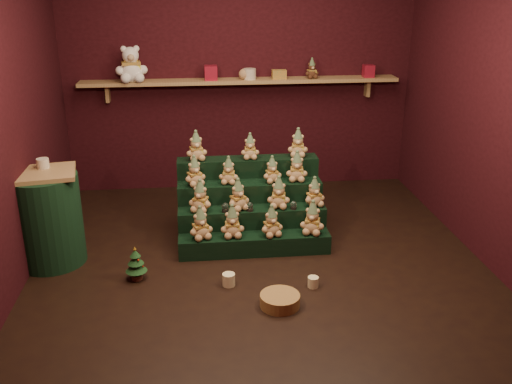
{
  "coord_description": "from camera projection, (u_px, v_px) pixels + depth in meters",
  "views": [
    {
      "loc": [
        -0.52,
        -4.59,
        2.43
      ],
      "look_at": [
        -0.0,
        0.25,
        0.57
      ],
      "focal_mm": 40.0,
      "sensor_mm": 36.0,
      "label": 1
    }
  ],
  "objects": [
    {
      "name": "teddy_14",
      "position": [
        298.0,
        143.0,
        5.67
      ],
      "size": [
        0.22,
        0.21,
        0.28
      ],
      "primitive_type": null,
      "rotation": [
        0.0,
        0.0,
        -0.14
      ],
      "color": "tan",
      "rests_on": "riser_tier_back"
    },
    {
      "name": "teddy_13",
      "position": [
        250.0,
        146.0,
        5.61
      ],
      "size": [
        0.19,
        0.17,
        0.25
      ],
      "primitive_type": null,
      "rotation": [
        0.0,
        0.0,
        -0.05
      ],
      "color": "tan",
      "rests_on": "riser_tier_back"
    },
    {
      "name": "back_shelf",
      "position": [
        241.0,
        81.0,
        6.46
      ],
      "size": [
        3.6,
        0.26,
        0.24
      ],
      "color": "#A48952",
      "rests_on": "ground"
    },
    {
      "name": "riser_tier_back",
      "position": [
        248.0,
        192.0,
        5.8
      ],
      "size": [
        1.4,
        0.22,
        0.72
      ],
      "primitive_type": "cube",
      "color": "black",
      "rests_on": "ground"
    },
    {
      "name": "wicker_basket",
      "position": [
        280.0,
        300.0,
        4.45
      ],
      "size": [
        0.33,
        0.33,
        0.1
      ],
      "primitive_type": "cylinder",
      "rotation": [
        0.0,
        0.0,
        0.04
      ],
      "color": "#9D713F",
      "rests_on": "ground"
    },
    {
      "name": "teddy_7",
      "position": [
        314.0,
        192.0,
        5.4
      ],
      "size": [
        0.25,
        0.23,
        0.28
      ],
      "primitive_type": null,
      "rotation": [
        0.0,
        0.0,
        0.31
      ],
      "color": "tan",
      "rests_on": "riser_tier_midfront"
    },
    {
      "name": "shelf_plush_ball",
      "position": [
        244.0,
        74.0,
        6.41
      ],
      "size": [
        0.12,
        0.12,
        0.12
      ],
      "primitive_type": "sphere",
      "color": "tan",
      "rests_on": "back_shelf"
    },
    {
      "name": "teddy_12",
      "position": [
        196.0,
        146.0,
        5.56
      ],
      "size": [
        0.24,
        0.22,
        0.29
      ],
      "primitive_type": null,
      "rotation": [
        0.0,
        0.0,
        0.2
      ],
      "color": "tan",
      "rests_on": "riser_tier_back"
    },
    {
      "name": "teddy_4",
      "position": [
        200.0,
        196.0,
        5.27
      ],
      "size": [
        0.27,
        0.26,
        0.3
      ],
      "primitive_type": null,
      "rotation": [
        0.0,
        0.0,
        -0.39
      ],
      "color": "tan",
      "rests_on": "riser_tier_midfront"
    },
    {
      "name": "mug_left",
      "position": [
        229.0,
        280.0,
        4.74
      ],
      "size": [
        0.11,
        0.11,
        0.11
      ],
      "primitive_type": "cylinder",
      "color": "#F0EAB1",
      "rests_on": "ground"
    },
    {
      "name": "snow_globe_a",
      "position": [
        225.0,
        207.0,
        5.29
      ],
      "size": [
        0.07,
        0.07,
        0.09
      ],
      "color": "black",
      "rests_on": "riser_tier_midfront"
    },
    {
      "name": "side_table",
      "position": [
        47.0,
        218.0,
        5.01
      ],
      "size": [
        0.63,
        0.6,
        0.86
      ],
      "rotation": [
        0.0,
        0.0,
        0.17
      ],
      "color": "#A48952",
      "rests_on": "ground"
    },
    {
      "name": "teddy_1",
      "position": [
        232.0,
        221.0,
        5.17
      ],
      "size": [
        0.22,
        0.2,
        0.3
      ],
      "primitive_type": null,
      "rotation": [
        0.0,
        0.0,
        0.03
      ],
      "color": "tan",
      "rests_on": "riser_tier_front"
    },
    {
      "name": "snow_globe_c",
      "position": [
        294.0,
        205.0,
        5.36
      ],
      "size": [
        0.06,
        0.06,
        0.08
      ],
      "color": "black",
      "rests_on": "riser_tier_midfront"
    },
    {
      "name": "teddy_10",
      "position": [
        272.0,
        170.0,
        5.5
      ],
      "size": [
        0.21,
        0.2,
        0.25
      ],
      "primitive_type": null,
      "rotation": [
        0.0,
        0.0,
        0.19
      ],
      "color": "tan",
      "rests_on": "riser_tier_midback"
    },
    {
      "name": "mug_right",
      "position": [
        313.0,
        282.0,
        4.72
      ],
      "size": [
        0.09,
        0.09,
        0.09
      ],
      "primitive_type": "cylinder",
      "color": "#F0EAB1",
      "rests_on": "ground"
    },
    {
      "name": "gift_tin_red_b",
      "position": [
        368.0,
        71.0,
        6.55
      ],
      "size": [
        0.12,
        0.12,
        0.14
      ],
      "primitive_type": "cube",
      "color": "maroon",
      "rests_on": "back_shelf"
    },
    {
      "name": "front_wall",
      "position": [
        307.0,
        200.0,
        2.77
      ],
      "size": [
        4.0,
        0.1,
        2.8
      ],
      "primitive_type": "cube",
      "color": "black",
      "rests_on": "ground"
    },
    {
      "name": "teddy_0",
      "position": [
        200.0,
        223.0,
        5.14
      ],
      "size": [
        0.27,
        0.26,
        0.3
      ],
      "primitive_type": null,
      "rotation": [
        0.0,
        0.0,
        0.35
      ],
      "color": "tan",
      "rests_on": "riser_tier_front"
    },
    {
      "name": "riser_tier_front",
      "position": [
        255.0,
        244.0,
        5.28
      ],
      "size": [
        1.4,
        0.22,
        0.18
      ],
      "primitive_type": "cube",
      "color": "black",
      "rests_on": "ground"
    },
    {
      "name": "teddy_11",
      "position": [
        297.0,
        166.0,
        5.53
      ],
      "size": [
        0.23,
        0.21,
        0.29
      ],
      "primitive_type": null,
      "rotation": [
        0.0,
        0.0,
        -0.14
      ],
      "color": "tan",
      "rests_on": "riser_tier_midback"
    },
    {
      "name": "riser_tier_midfront",
      "position": [
        252.0,
        226.0,
        5.45
      ],
      "size": [
        1.4,
        0.22,
        0.36
      ],
      "primitive_type": "cube",
      "color": "black",
      "rests_on": "ground"
    },
    {
      "name": "teddy_5",
      "position": [
        238.0,
        195.0,
        5.31
      ],
      "size": [
        0.28,
        0.27,
        0.3
      ],
      "primitive_type": null,
      "rotation": [
        0.0,
        0.0,
        0.49
      ],
      "color": "tan",
      "rests_on": "riser_tier_midfront"
    },
    {
      "name": "ground",
      "position": [
        259.0,
        260.0,
        5.18
      ],
      "size": [
        4.0,
        4.0,
        0.0
      ],
      "primitive_type": "plane",
      "color": "black",
      "rests_on": "ground"
    },
    {
      "name": "teddy_6",
      "position": [
        279.0,
        192.0,
        5.36
      ],
      "size": [
        0.24,
        0.23,
        0.3
      ],
      "primitive_type": null,
      "rotation": [
        0.0,
        0.0,
        -0.18
      ],
      "color": "tan",
      "rests_on": "riser_tier_midfront"
    },
    {
      "name": "teddy_3",
      "position": [
        313.0,
        218.0,
        5.24
      ],
      "size": [
        0.28,
        0.26,
        0.31
      ],
      "primitive_type": null,
      "rotation": [
        0.0,
        0.0,
        -0.33
      ],
      "color": "tan",
      "rests_on": "riser_tier_front"
    },
    {
      "name": "scarf_gift_box",
      "position": [
        279.0,
        74.0,
        6.45
      ],
      "size": [
        0.16,
        0.1,
        0.1
      ],
      "primitive_type": "cube",
      "color": "orange",
      "rests_on": "back_shelf"
    },
    {
      "name": "mini_christmas_tree",
      "position": [
        136.0,
        264.0,
        4.8
      ],
      "size": [
        0.18,
        0.18,
        0.31
      ],
      "rotation": [
        0.0,
        0.0,
        0.0
      ],
      "color": "#4C251B",
      "rests_on": "ground"
    },
    {
      "name": "riser_tier_midback",
      "position": [
        250.0,
        208.0,
        5.62
      ],
      "size": [
        1.4,
        0.22,
        0.54
      ],
      "primitive_type": "cube",
      "color": "black",
      "rests_on": "ground"
    },
    {
      "name": "gift_tin_red_a",
      "position": [
        211.0,
        73.0,
        6.36
      ],
      "size": [
        0.14,
        0.14,
        0.16
      ],
      "primitive_type": "cube",
      "color": "maroon",
      "rests_on": "back_shelf"
    },
    {
      "name": "teddy_8",
      "position": [
        194.0,
        171.0,
        5.41
      ],
      "size": [
        0.26,
        0.25,
        0.28
      ],
      "primitive_type": null,
      "rotation": [
        0.0,
        0.0,
        0.4
      ],
      "color": "tan",
      "rests_on": "riser_tier_midback"
    },
    {
      "name": "left_wall",
      "position": [
        0.0,
        114.0,
        4.47
      ],
      "size": [
        0.1,
        4.0,
        2.8
      ],
      "primitive_type": "cube",
      "color": "black",
      "rests_on": "ground"
    },
    {
      "name": "snow_globe_b",
      "position": [
        250.0,
        207.0,
        5.31
      ],
      "size": [
        0.06,
        0.06,
        0.09
      ],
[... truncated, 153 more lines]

